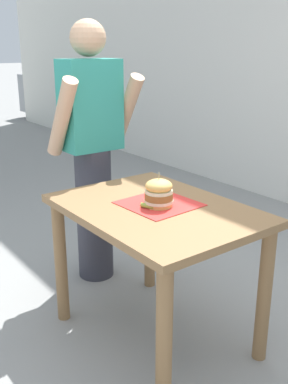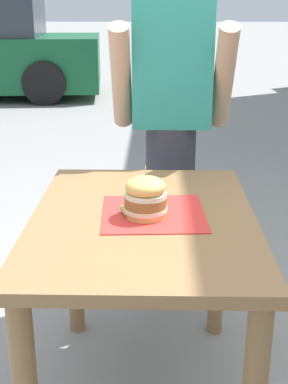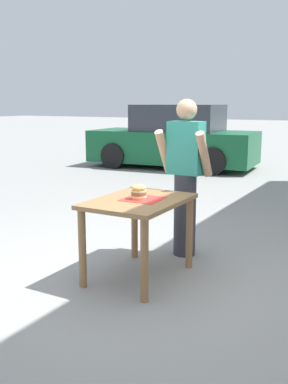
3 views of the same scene
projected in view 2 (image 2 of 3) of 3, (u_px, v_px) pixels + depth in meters
name	position (u px, v px, depth m)	size (l,w,h in m)	color
patio_table	(143.00, 252.00, 1.86)	(0.76, 1.05, 0.77)	olive
serving_paper	(153.00, 213.00, 1.83)	(0.35, 0.35, 0.00)	red
sandwich	(146.00, 197.00, 1.78)	(0.15, 0.15, 0.18)	#E5B25B
pickle_spear	(126.00, 212.00, 1.80)	(0.02, 0.02, 0.07)	#8EA83D
diner_across_table	(171.00, 128.00, 2.53)	(0.55, 0.35, 1.69)	#33333D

